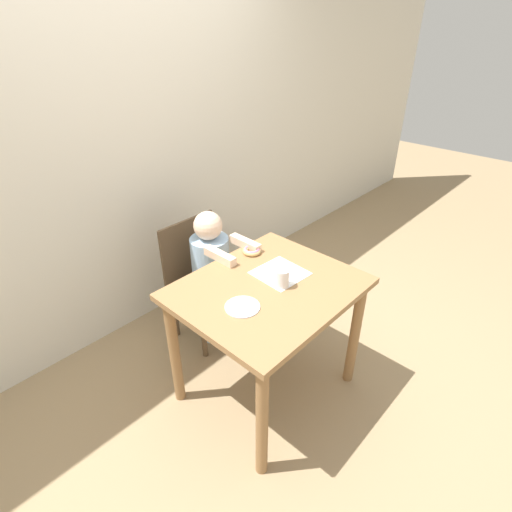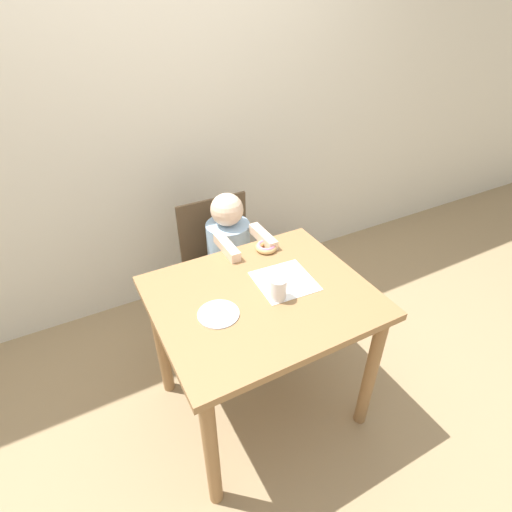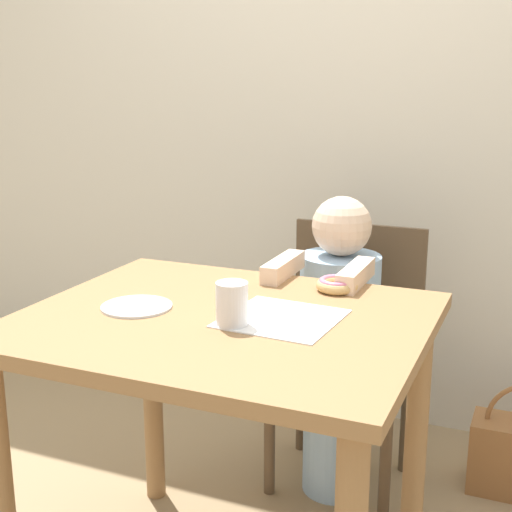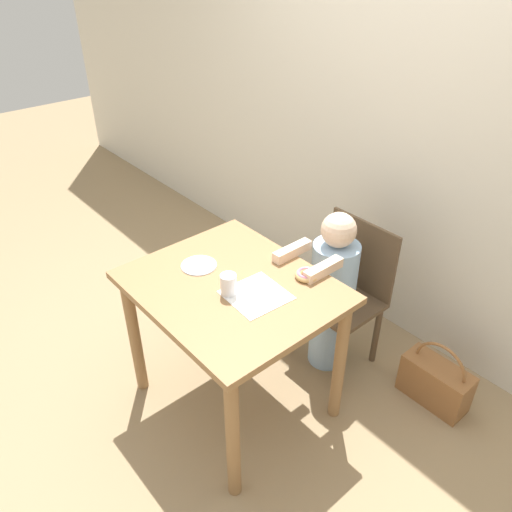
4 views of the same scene
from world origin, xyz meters
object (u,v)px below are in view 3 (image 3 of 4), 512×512
(chair, at_px, (347,350))
(donut, at_px, (337,284))
(child_figure, at_px, (338,348))
(cup, at_px, (232,304))

(chair, distance_m, donut, 0.54)
(child_figure, xyz_separation_m, donut, (0.08, -0.29, 0.30))
(chair, height_order, cup, cup)
(child_figure, distance_m, donut, 0.42)
(donut, bearing_deg, child_figure, 104.73)
(chair, bearing_deg, child_figure, -90.00)
(child_figure, height_order, donut, child_figure)
(child_figure, bearing_deg, donut, -75.27)
(donut, bearing_deg, cup, -111.78)
(child_figure, relative_size, donut, 8.90)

